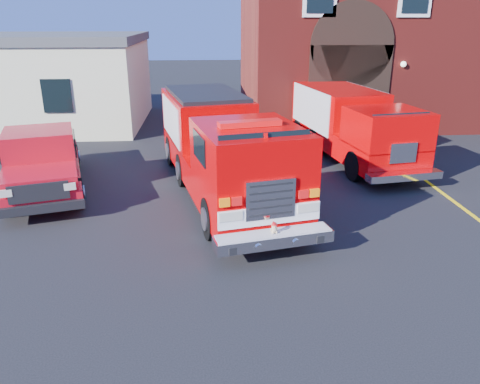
{
  "coord_description": "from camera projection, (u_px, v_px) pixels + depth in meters",
  "views": [
    {
      "loc": [
        -0.73,
        -11.34,
        5.12
      ],
      "look_at": [
        0.0,
        -1.2,
        1.3
      ],
      "focal_mm": 35.0,
      "sensor_mm": 36.0,
      "label": 1
    }
  ],
  "objects": [
    {
      "name": "fire_engine",
      "position": [
        222.0,
        147.0,
        14.05
      ],
      "size": [
        4.39,
        9.44,
        2.81
      ],
      "color": "black",
      "rests_on": "ground"
    },
    {
      "name": "parking_stripe_near",
      "position": [
        454.0,
        201.0,
        13.81
      ],
      "size": [
        0.12,
        3.0,
        0.01
      ],
      "primitive_type": "cube",
      "color": "yellow",
      "rests_on": "ground"
    },
    {
      "name": "parking_stripe_far",
      "position": [
        382.0,
        148.0,
        19.41
      ],
      "size": [
        0.12,
        3.0,
        0.01
      ],
      "primitive_type": "cube",
      "color": "yellow",
      "rests_on": "ground"
    },
    {
      "name": "side_building",
      "position": [
        39.0,
        79.0,
        23.2
      ],
      "size": [
        10.2,
        8.2,
        4.35
      ],
      "color": "beige",
      "rests_on": "ground"
    },
    {
      "name": "fire_station",
      "position": [
        389.0,
        34.0,
        24.6
      ],
      "size": [
        15.2,
        10.2,
        8.45
      ],
      "color": "maroon",
      "rests_on": "ground"
    },
    {
      "name": "secondary_truck",
      "position": [
        350.0,
        122.0,
        17.73
      ],
      "size": [
        3.55,
        7.96,
        2.49
      ],
      "color": "black",
      "rests_on": "ground"
    },
    {
      "name": "parking_stripe_mid",
      "position": [
        412.0,
        170.0,
        16.61
      ],
      "size": [
        0.12,
        3.0,
        0.01
      ],
      "primitive_type": "cube",
      "color": "yellow",
      "rests_on": "ground"
    },
    {
      "name": "pickup_truck",
      "position": [
        42.0,
        161.0,
        14.51
      ],
      "size": [
        3.68,
        6.34,
        1.96
      ],
      "color": "black",
      "rests_on": "ground"
    },
    {
      "name": "ground",
      "position": [
        237.0,
        222.0,
        12.44
      ],
      "size": [
        100.0,
        100.0,
        0.0
      ],
      "primitive_type": "plane",
      "color": "black",
      "rests_on": "ground"
    }
  ]
}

